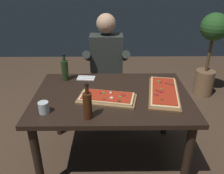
% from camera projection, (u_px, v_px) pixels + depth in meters
% --- Properties ---
extents(ground_plane, '(6.40, 6.40, 0.00)m').
position_uv_depth(ground_plane, '(112.00, 157.00, 2.42)').
color(ground_plane, '#4C3828').
extents(dining_table, '(1.40, 0.96, 0.74)m').
position_uv_depth(dining_table, '(112.00, 103.00, 2.14)').
color(dining_table, black).
rests_on(dining_table, ground_plane).
extents(pizza_rectangular_front, '(0.54, 0.34, 0.05)m').
position_uv_depth(pizza_rectangular_front, '(107.00, 98.00, 2.00)').
color(pizza_rectangular_front, olive).
rests_on(pizza_rectangular_front, dining_table).
extents(pizza_rectangular_left, '(0.37, 0.66, 0.05)m').
position_uv_depth(pizza_rectangular_left, '(164.00, 92.00, 2.09)').
color(pizza_rectangular_left, brown).
rests_on(pizza_rectangular_left, dining_table).
extents(wine_bottle_dark, '(0.07, 0.07, 0.29)m').
position_uv_depth(wine_bottle_dark, '(88.00, 105.00, 1.71)').
color(wine_bottle_dark, '#47230F').
rests_on(wine_bottle_dark, dining_table).
extents(oil_bottle_amber, '(0.07, 0.07, 0.27)m').
position_uv_depth(oil_bottle_amber, '(65.00, 70.00, 2.33)').
color(oil_bottle_amber, '#233819').
rests_on(oil_bottle_amber, dining_table).
extents(tumbler_near_camera, '(0.08, 0.08, 0.09)m').
position_uv_depth(tumbler_near_camera, '(44.00, 107.00, 1.80)').
color(tumbler_near_camera, silver).
rests_on(tumbler_near_camera, dining_table).
extents(napkin_cutlery_set, '(0.19, 0.13, 0.01)m').
position_uv_depth(napkin_cutlery_set, '(86.00, 78.00, 2.41)').
color(napkin_cutlery_set, white).
rests_on(napkin_cutlery_set, dining_table).
extents(diner_chair, '(0.44, 0.44, 0.87)m').
position_uv_depth(diner_chair, '(107.00, 80.00, 2.97)').
color(diner_chair, black).
rests_on(diner_chair, ground_plane).
extents(seated_diner, '(0.53, 0.41, 1.33)m').
position_uv_depth(seated_diner, '(107.00, 65.00, 2.75)').
color(seated_diner, '#23232D').
rests_on(seated_diner, ground_plane).
extents(potted_plant_corner, '(0.38, 0.38, 1.25)m').
position_uv_depth(potted_plant_corner, '(210.00, 49.00, 3.33)').
color(potted_plant_corner, '#846042').
rests_on(potted_plant_corner, ground_plane).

